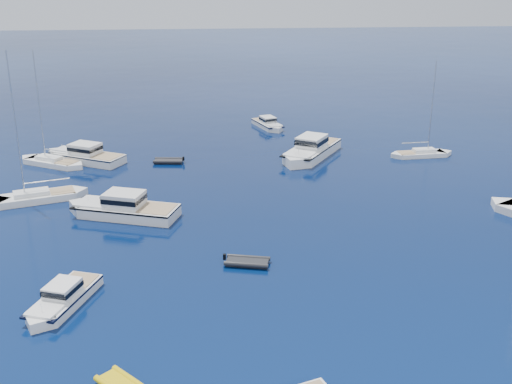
# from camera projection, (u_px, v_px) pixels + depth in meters

# --- Properties ---
(motor_cruiser_left) EXTENTS (4.87, 8.12, 2.04)m
(motor_cruiser_left) POSITION_uv_depth(u_px,v_px,m) (63.00, 306.00, 42.33)
(motor_cruiser_left) COLOR white
(motor_cruiser_left) RESTS_ON ground
(motor_cruiser_centre) EXTENTS (11.62, 6.85, 2.92)m
(motor_cruiser_centre) POSITION_uv_depth(u_px,v_px,m) (123.00, 216.00, 57.34)
(motor_cruiser_centre) COLOR silver
(motor_cruiser_centre) RESTS_ON ground
(motor_cruiser_far_l) EXTENTS (10.79, 7.89, 2.77)m
(motor_cruiser_far_l) POSITION_uv_depth(u_px,v_px,m) (85.00, 161.00, 73.11)
(motor_cruiser_far_l) COLOR silver
(motor_cruiser_far_l) RESTS_ON ground
(motor_cruiser_distant) EXTENTS (9.61, 12.24, 3.18)m
(motor_cruiser_distant) POSITION_uv_depth(u_px,v_px,m) (310.00, 157.00, 74.84)
(motor_cruiser_distant) COLOR white
(motor_cruiser_distant) RESTS_ON ground
(motor_cruiser_horizon) EXTENTS (4.49, 7.78, 1.95)m
(motor_cruiser_horizon) POSITION_uv_depth(u_px,v_px,m) (268.00, 128.00, 88.16)
(motor_cruiser_horizon) COLOR silver
(motor_cruiser_horizon) RESTS_ON ground
(sailboat_mid_l) EXTENTS (10.48, 5.71, 14.94)m
(sailboat_mid_l) POSITION_uv_depth(u_px,v_px,m) (37.00, 201.00, 61.01)
(sailboat_mid_l) COLOR silver
(sailboat_mid_l) RESTS_ON ground
(sailboat_centre) EXTENTS (8.07, 2.69, 11.66)m
(sailboat_centre) POSITION_uv_depth(u_px,v_px,m) (421.00, 156.00, 75.05)
(sailboat_centre) COLOR white
(sailboat_centre) RESTS_ON ground
(sailboat_far_l) EXTENTS (9.06, 6.64, 13.39)m
(sailboat_far_l) POSITION_uv_depth(u_px,v_px,m) (52.00, 165.00, 71.84)
(sailboat_far_l) COLOR white
(sailboat_far_l) RESTS_ON ground
(tender_grey_near) EXTENTS (3.89, 2.74, 0.95)m
(tender_grey_near) POSITION_uv_depth(u_px,v_px,m) (247.00, 265.00, 48.10)
(tender_grey_near) COLOR black
(tender_grey_near) RESTS_ON ground
(tender_grey_far) EXTENTS (3.69, 2.32, 0.95)m
(tender_grey_far) POSITION_uv_depth(u_px,v_px,m) (168.00, 163.00, 72.60)
(tender_grey_far) COLOR black
(tender_grey_far) RESTS_ON ground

